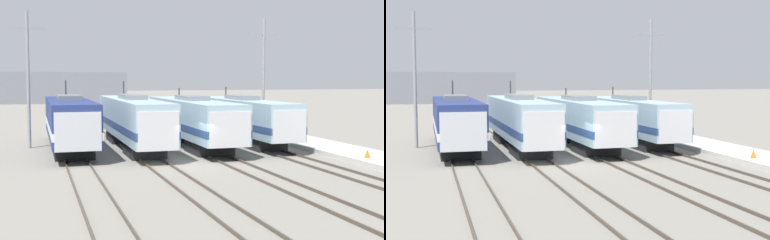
# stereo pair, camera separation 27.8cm
# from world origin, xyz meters

# --- Properties ---
(ground_plane) EXTENTS (400.00, 400.00, 0.00)m
(ground_plane) POSITION_xyz_m (0.00, 0.00, 0.00)
(ground_plane) COLOR gray
(rail_pair_far_left) EXTENTS (1.51, 120.00, 0.15)m
(rail_pair_far_left) POSITION_xyz_m (-7.10, 0.00, 0.07)
(rail_pair_far_left) COLOR #4C4238
(rail_pair_far_left) RESTS_ON ground_plane
(rail_pair_center_left) EXTENTS (1.51, 120.00, 0.15)m
(rail_pair_center_left) POSITION_xyz_m (-2.37, 0.00, 0.07)
(rail_pair_center_left) COLOR #4C4238
(rail_pair_center_left) RESTS_ON ground_plane
(rail_pair_center_right) EXTENTS (1.51, 120.00, 0.15)m
(rail_pair_center_right) POSITION_xyz_m (2.37, 0.00, 0.07)
(rail_pair_center_right) COLOR #4C4238
(rail_pair_center_right) RESTS_ON ground_plane
(rail_pair_far_right) EXTENTS (1.51, 120.00, 0.15)m
(rail_pair_far_right) POSITION_xyz_m (7.10, 0.00, 0.07)
(rail_pair_far_right) COLOR #4C4238
(rail_pair_far_right) RESTS_ON ground_plane
(locomotive_far_left) EXTENTS (3.10, 17.11, 5.21)m
(locomotive_far_left) POSITION_xyz_m (-7.10, 8.39, 2.13)
(locomotive_far_left) COLOR black
(locomotive_far_left) RESTS_ON ground_plane
(locomotive_center_left) EXTENTS (2.83, 18.33, 5.16)m
(locomotive_center_left) POSITION_xyz_m (-2.37, 7.92, 2.14)
(locomotive_center_left) COLOR #232326
(locomotive_center_left) RESTS_ON ground_plane
(locomotive_center_right) EXTENTS (3.11, 17.51, 4.56)m
(locomotive_center_right) POSITION_xyz_m (2.37, 7.65, 2.08)
(locomotive_center_right) COLOR #232326
(locomotive_center_right) RESTS_ON ground_plane
(locomotive_far_right) EXTENTS (2.76, 17.69, 4.61)m
(locomotive_far_right) POSITION_xyz_m (7.10, 8.88, 2.05)
(locomotive_far_right) COLOR #232326
(locomotive_far_right) RESTS_ON ground_plane
(catenary_tower_left) EXTENTS (2.73, 0.25, 10.46)m
(catenary_tower_left) POSITION_xyz_m (-10.01, 10.53, 5.61)
(catenary_tower_left) COLOR gray
(catenary_tower_left) RESTS_ON ground_plane
(catenary_tower_right) EXTENTS (2.73, 0.25, 10.46)m
(catenary_tower_right) POSITION_xyz_m (9.56, 10.53, 5.61)
(catenary_tower_right) COLOR gray
(catenary_tower_right) RESTS_ON ground_plane
(platform) EXTENTS (4.00, 120.00, 0.33)m
(platform) POSITION_xyz_m (11.64, 0.00, 0.17)
(platform) COLOR beige
(platform) RESTS_ON ground_plane
(traffic_cone) EXTENTS (0.37, 0.37, 0.51)m
(traffic_cone) POSITION_xyz_m (10.70, -3.15, 0.59)
(traffic_cone) COLOR orange
(traffic_cone) RESTS_ON platform
(depot_building) EXTENTS (35.13, 9.83, 6.72)m
(depot_building) POSITION_xyz_m (-7.67, 88.79, 3.36)
(depot_building) COLOR gray
(depot_building) RESTS_ON ground_plane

